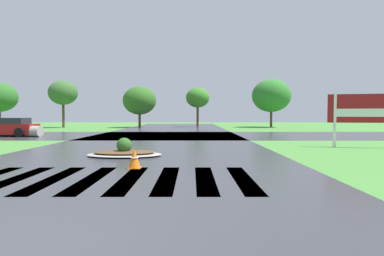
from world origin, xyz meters
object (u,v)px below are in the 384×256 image
drainage_pipe_stack (21,131)px  traffic_cone (135,159)px  estate_billboard (362,111)px  car_blue_compact (8,127)px  median_island (124,152)px

drainage_pipe_stack → traffic_cone: size_ratio=5.64×
estate_billboard → traffic_cone: size_ratio=5.15×
car_blue_compact → estate_billboard: bearing=158.8°
car_blue_compact → drainage_pipe_stack: bearing=164.4°
car_blue_compact → median_island: bearing=133.2°
car_blue_compact → drainage_pipe_stack: size_ratio=1.25×
drainage_pipe_stack → estate_billboard: bearing=-20.5°
estate_billboard → median_island: size_ratio=1.05×
estate_billboard → traffic_cone: estate_billboard is taller
car_blue_compact → traffic_cone: bearing=129.0°
median_island → car_blue_compact: car_blue_compact is taller
estate_billboard → drainage_pipe_stack: size_ratio=0.91×
estate_billboard → traffic_cone: bearing=43.7°
car_blue_compact → drainage_pipe_stack: 1.12m
median_island → traffic_cone: size_ratio=4.89×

